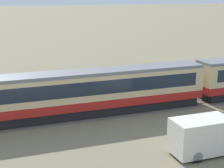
{
  "coord_description": "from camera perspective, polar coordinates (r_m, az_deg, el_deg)",
  "views": [
    {
      "loc": [
        -28.81,
        -30.41,
        11.21
      ],
      "look_at": [
        -16.56,
        3.39,
        1.67
      ],
      "focal_mm": 55.0,
      "sensor_mm": 36.0,
      "label": 1
    }
  ],
  "objects": [
    {
      "name": "delivery_truck_blue",
      "position": [
        25.79,
        15.96,
        -8.18
      ],
      "size": [
        6.06,
        2.24,
        2.69
      ],
      "color": "#2D519E",
      "rests_on": "ground_plane"
    },
    {
      "name": "passenger_train",
      "position": [
        32.38,
        -2.42,
        -0.99
      ],
      "size": [
        113.45,
        2.88,
        4.28
      ],
      "color": "#AD1E19",
      "rests_on": "ground_plane"
    },
    {
      "name": "railway_track",
      "position": [
        34.77,
        5.2,
        -4.0
      ],
      "size": [
        176.22,
        3.6,
        0.04
      ],
      "color": "#665B51",
      "rests_on": "ground_plane"
    }
  ]
}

